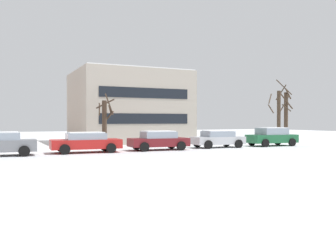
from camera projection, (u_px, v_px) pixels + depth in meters
The scene contains 11 objects.
ground_plane at pixel (57, 177), 13.52m from camera, with size 120.00×120.00×0.00m, color white.
road_surface at pixel (45, 165), 17.03m from camera, with size 80.00×9.75×0.00m.
parked_car_gray at pixel (0, 144), 21.50m from camera, with size 4.14×2.12×1.43m.
parked_car_red at pixel (86, 142), 23.88m from camera, with size 4.53×2.21×1.34m.
parked_car_maroon at pixel (159, 140), 25.93m from camera, with size 4.25×2.14×1.37m.
parked_car_silver at pixel (218, 139), 28.34m from camera, with size 4.12×2.13×1.33m.
parked_car_green at pixel (272, 137), 30.28m from camera, with size 4.19×2.16×1.53m.
tree_far_right at pixel (279, 115), 34.30m from camera, with size 1.92×1.91×5.48m.
tree_far_mid at pixel (105, 122), 27.96m from camera, with size 1.46×1.67×4.12m.
tree_far_left at pixel (286, 115), 35.71m from camera, with size 1.41×1.35×6.09m.
building_far_right at pixel (128, 107), 36.34m from camera, with size 10.39×9.20×6.89m.
Camera 1 is at (-2.01, -13.96, 2.07)m, focal length 39.23 mm.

